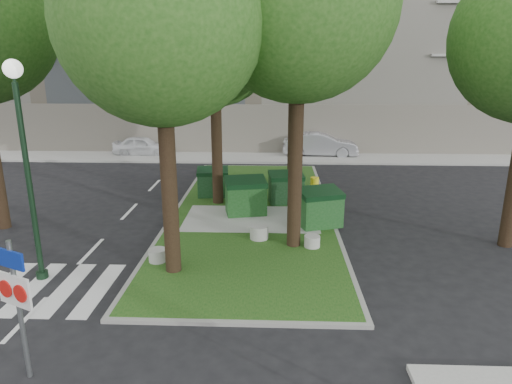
{
  "coord_description": "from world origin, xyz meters",
  "views": [
    {
      "loc": [
        1.33,
        -9.31,
        5.89
      ],
      "look_at": [
        0.8,
        4.12,
        2.0
      ],
      "focal_mm": 32.0,
      "sensor_mm": 36.0,
      "label": 1
    }
  ],
  "objects_px": {
    "bollard_left": "(158,255)",
    "bollard_right": "(312,241)",
    "tree_median_mid": "(217,31)",
    "dumpster_a": "(213,182)",
    "dumpster_b": "(246,196)",
    "tree_median_far": "(297,2)",
    "car_white": "(142,146)",
    "dumpster_c": "(286,188)",
    "litter_bin": "(315,185)",
    "bollard_mid": "(259,232)",
    "street_lamp": "(24,147)",
    "traffic_sign_pole": "(17,292)",
    "dumpster_d": "(320,208)",
    "car_silver": "(320,144)"
  },
  "relations": [
    {
      "from": "bollard_left",
      "to": "bollard_right",
      "type": "bearing_deg",
      "value": 15.38
    },
    {
      "from": "tree_median_mid",
      "to": "dumpster_a",
      "type": "xyz_separation_m",
      "value": [
        -0.43,
        0.94,
        -6.26
      ]
    },
    {
      "from": "tree_median_mid",
      "to": "dumpster_b",
      "type": "bearing_deg",
      "value": -51.47
    },
    {
      "from": "tree_median_far",
      "to": "car_white",
      "type": "bearing_deg",
      "value": 142.61
    },
    {
      "from": "dumpster_c",
      "to": "litter_bin",
      "type": "relative_size",
      "value": 2.31
    },
    {
      "from": "bollard_mid",
      "to": "car_white",
      "type": "relative_size",
      "value": 0.17
    },
    {
      "from": "street_lamp",
      "to": "traffic_sign_pole",
      "type": "xyz_separation_m",
      "value": [
        1.79,
        -4.08,
        -1.91
      ]
    },
    {
      "from": "litter_bin",
      "to": "bollard_left",
      "type": "bearing_deg",
      "value": -124.5
    },
    {
      "from": "bollard_right",
      "to": "traffic_sign_pole",
      "type": "height_order",
      "value": "traffic_sign_pole"
    },
    {
      "from": "litter_bin",
      "to": "traffic_sign_pole",
      "type": "distance_m",
      "value": 14.43
    },
    {
      "from": "dumpster_d",
      "to": "bollard_right",
      "type": "distance_m",
      "value": 2.08
    },
    {
      "from": "dumpster_c",
      "to": "bollard_right",
      "type": "distance_m",
      "value": 4.83
    },
    {
      "from": "bollard_left",
      "to": "tree_median_mid",
      "type": "bearing_deg",
      "value": 78.77
    },
    {
      "from": "dumpster_d",
      "to": "traffic_sign_pole",
      "type": "bearing_deg",
      "value": -146.25
    },
    {
      "from": "tree_median_far",
      "to": "dumpster_a",
      "type": "distance_m",
      "value": 8.67
    },
    {
      "from": "dumpster_b",
      "to": "bollard_right",
      "type": "height_order",
      "value": "dumpster_b"
    },
    {
      "from": "dumpster_a",
      "to": "bollard_mid",
      "type": "bearing_deg",
      "value": -72.12
    },
    {
      "from": "dumpster_b",
      "to": "bollard_mid",
      "type": "bearing_deg",
      "value": -88.64
    },
    {
      "from": "dumpster_d",
      "to": "street_lamp",
      "type": "relative_size",
      "value": 0.3
    },
    {
      "from": "tree_median_far",
      "to": "bollard_left",
      "type": "distance_m",
      "value": 12.81
    },
    {
      "from": "dumpster_c",
      "to": "dumpster_d",
      "type": "relative_size",
      "value": 0.88
    },
    {
      "from": "tree_median_far",
      "to": "dumpster_a",
      "type": "relative_size",
      "value": 8.26
    },
    {
      "from": "dumpster_a",
      "to": "litter_bin",
      "type": "bearing_deg",
      "value": 3.88
    },
    {
      "from": "bollard_left",
      "to": "street_lamp",
      "type": "xyz_separation_m",
      "value": [
        -3.04,
        -0.99,
        3.42
      ]
    },
    {
      "from": "dumpster_b",
      "to": "bollard_left",
      "type": "height_order",
      "value": "dumpster_b"
    },
    {
      "from": "street_lamp",
      "to": "traffic_sign_pole",
      "type": "bearing_deg",
      "value": -66.37
    },
    {
      "from": "dumpster_c",
      "to": "bollard_right",
      "type": "height_order",
      "value": "dumpster_c"
    },
    {
      "from": "bollard_left",
      "to": "bollard_right",
      "type": "distance_m",
      "value": 4.87
    },
    {
      "from": "tree_median_mid",
      "to": "traffic_sign_pole",
      "type": "distance_m",
      "value": 12.45
    },
    {
      "from": "dumpster_c",
      "to": "bollard_left",
      "type": "height_order",
      "value": "dumpster_c"
    },
    {
      "from": "bollard_left",
      "to": "car_silver",
      "type": "distance_m",
      "value": 17.53
    },
    {
      "from": "tree_median_mid",
      "to": "bollard_right",
      "type": "relative_size",
      "value": 19.6
    },
    {
      "from": "bollard_mid",
      "to": "car_silver",
      "type": "relative_size",
      "value": 0.13
    },
    {
      "from": "car_silver",
      "to": "bollard_right",
      "type": "bearing_deg",
      "value": 176.19
    },
    {
      "from": "car_silver",
      "to": "tree_median_mid",
      "type": "bearing_deg",
      "value": 155.97
    },
    {
      "from": "tree_median_mid",
      "to": "car_silver",
      "type": "bearing_deg",
      "value": 63.45
    },
    {
      "from": "dumpster_d",
      "to": "street_lamp",
      "type": "xyz_separation_m",
      "value": [
        -8.14,
        -4.26,
        2.93
      ]
    },
    {
      "from": "dumpster_d",
      "to": "street_lamp",
      "type": "height_order",
      "value": "street_lamp"
    },
    {
      "from": "bollard_right",
      "to": "dumpster_c",
      "type": "bearing_deg",
      "value": 98.77
    },
    {
      "from": "dumpster_a",
      "to": "bollard_mid",
      "type": "distance_m",
      "value": 5.48
    },
    {
      "from": "dumpster_a",
      "to": "bollard_left",
      "type": "xyz_separation_m",
      "value": [
        -0.76,
        -6.92,
        -0.42
      ]
    },
    {
      "from": "bollard_right",
      "to": "litter_bin",
      "type": "bearing_deg",
      "value": 84.59
    },
    {
      "from": "tree_median_far",
      "to": "litter_bin",
      "type": "distance_m",
      "value": 8.02
    },
    {
      "from": "bollard_mid",
      "to": "tree_median_mid",
      "type": "bearing_deg",
      "value": 113.65
    },
    {
      "from": "tree_median_mid",
      "to": "car_white",
      "type": "bearing_deg",
      "value": 121.27
    },
    {
      "from": "tree_median_mid",
      "to": "dumpster_d",
      "type": "distance_m",
      "value": 7.81
    },
    {
      "from": "dumpster_b",
      "to": "dumpster_d",
      "type": "xyz_separation_m",
      "value": [
        2.74,
        -1.24,
        -0.02
      ]
    },
    {
      "from": "dumpster_b",
      "to": "dumpster_c",
      "type": "height_order",
      "value": "dumpster_b"
    },
    {
      "from": "tree_median_mid",
      "to": "dumpster_b",
      "type": "distance_m",
      "value": 6.44
    },
    {
      "from": "bollard_right",
      "to": "bollard_mid",
      "type": "relative_size",
      "value": 0.82
    }
  ]
}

